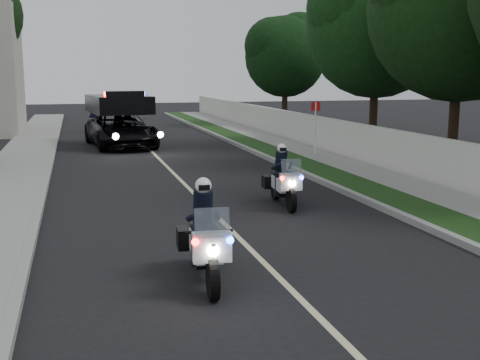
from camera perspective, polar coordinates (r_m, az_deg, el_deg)
The scene contains 17 objects.
ground at distance 10.99m, azimuth 2.08°, elevation -7.66°, with size 120.00×120.00×0.00m, color black.
curb_right at distance 21.51m, azimuth 4.57°, elevation 1.28°, with size 0.20×60.00×0.15m, color gray.
grass_verge at distance 21.75m, azimuth 6.30°, elevation 1.36°, with size 1.20×60.00×0.16m, color #193814.
sidewalk_right at distance 22.26m, azimuth 9.42°, elevation 1.48°, with size 1.40×60.00×0.16m, color gray.
property_wall at distance 22.61m, azimuth 11.78°, elevation 3.26°, with size 0.22×60.00×1.50m, color beige.
curb_left at distance 20.28m, azimuth -17.80°, elevation 0.29°, with size 0.20×60.00×0.15m, color gray.
sidewalk_left at distance 20.36m, azimuth -20.89°, elevation 0.16°, with size 2.00×60.00×0.16m, color gray.
lane_marking at distance 20.51m, azimuth -6.28°, elevation 0.62°, with size 0.12×50.00×0.01m, color #BFB78C.
police_moto_left at distance 9.99m, azimuth -3.29°, elevation -9.51°, with size 0.70×2.00×1.70m, color silver, non-canonical shape.
police_moto_right at distance 15.51m, azimuth 4.05°, elevation -2.42°, with size 0.65×1.87×1.59m, color silver, non-canonical shape.
police_suv at distance 28.40m, azimuth -11.14°, elevation 3.10°, with size 2.63×5.68×2.76m, color black.
bicycle at distance 35.71m, azimuth -13.69°, elevation 4.40°, with size 0.58×1.66×0.87m, color black.
cyclist at distance 35.71m, azimuth -13.69°, elevation 4.40°, with size 0.58×0.39×1.61m, color black.
sign_post at distance 24.19m, azimuth 7.07°, elevation 2.03°, with size 0.36×0.36×2.32m, color #A60B22, non-canonical shape.
tree_right_c at distance 23.09m, azimuth 19.33°, elevation 1.16°, with size 6.49×6.49×10.81m, color #143410, non-canonical shape.
tree_right_d at distance 28.15m, azimuth 12.38°, elevation 3.00°, with size 6.22×6.22×10.37m, color #153C14, non-canonical shape.
tree_right_e at distance 39.09m, azimuth 4.22°, elevation 5.12°, with size 5.11×5.11×8.52m, color black, non-canonical shape.
Camera 1 is at (-3.14, -9.99, 3.34)m, focal length 45.10 mm.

